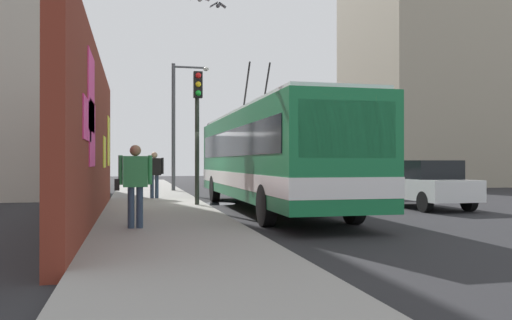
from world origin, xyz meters
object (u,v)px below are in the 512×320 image
traffic_light (197,115)px  parked_car_white (423,183)px  city_bus (269,155)px  pedestrian_midblock (154,171)px  parked_car_navy (305,175)px  parked_car_red (276,172)px  pedestrian_near_wall (135,179)px  parked_car_black (352,178)px  street_lamp (178,117)px

traffic_light → parked_car_white: bearing=-99.2°
city_bus → pedestrian_midblock: bearing=37.8°
parked_car_white → parked_car_navy: 12.16m
parked_car_white → pedestrian_midblock: 9.78m
parked_car_red → city_bus: bearing=163.9°
city_bus → pedestrian_near_wall: city_bus is taller
pedestrian_near_wall → parked_car_navy: bearing=-29.3°
parked_car_black → pedestrian_near_wall: 13.90m
city_bus → parked_car_black: (5.50, -5.20, -0.92)m
pedestrian_midblock → city_bus: bearing=-142.2°
parked_car_red → street_lamp: (-8.26, 7.23, 2.89)m
parked_car_white → street_lamp: 12.76m
parked_car_black → pedestrian_midblock: bearing=97.6°
city_bus → parked_car_red: 18.79m
parked_car_white → parked_car_navy: bearing=0.0°
parked_car_red → pedestrian_midblock: bearing=147.9°
parked_car_white → parked_car_navy: same height
parked_car_red → street_lamp: bearing=138.8°
parked_car_black → parked_car_navy: same height
pedestrian_midblock → pedestrian_near_wall: size_ratio=1.02×
parked_car_red → pedestrian_midblock: 16.15m
parked_car_red → pedestrian_near_wall: pedestrian_near_wall is taller
parked_car_black → parked_car_navy: bearing=0.0°
parked_car_navy → pedestrian_midblock: (-7.48, 8.57, 0.37)m
city_bus → traffic_light: size_ratio=2.91×
parked_car_white → parked_car_navy: (12.16, 0.00, 0.00)m
parked_car_black → street_lamp: size_ratio=0.68×
parked_car_red → traffic_light: (-17.17, 7.35, 2.20)m
parked_car_black → parked_car_red: bearing=0.0°
parked_car_red → street_lamp: street_lamp is taller
parked_car_black → traffic_light: (-4.63, 7.35, 2.20)m
pedestrian_midblock → traffic_light: size_ratio=0.41×
city_bus → parked_car_white: city_bus is taller
traffic_light → parked_car_red: bearing=-23.2°
traffic_light → parked_car_black: bearing=-57.8°
parked_car_black → pedestrian_near_wall: pedestrian_near_wall is taller
city_bus → traffic_light: (0.87, 2.15, 1.29)m
parked_car_black → pedestrian_midblock: size_ratio=2.38×
pedestrian_near_wall → street_lamp: 14.93m
city_bus → parked_car_navy: 12.95m
parked_car_red → street_lamp: 11.36m
parked_car_white → pedestrian_near_wall: pedestrian_near_wall is taller
parked_car_black → traffic_light: bearing=122.2°
city_bus → parked_car_red: (18.03, -5.20, -0.91)m
pedestrian_midblock → street_lamp: (5.42, -1.34, 2.53)m
parked_car_red → parked_car_navy: bearing=180.0°
city_bus → pedestrian_near_wall: bearing=139.2°
parked_car_red → traffic_light: size_ratio=1.14×
pedestrian_near_wall → pedestrian_midblock: bearing=-4.8°
city_bus → parked_car_red: size_ratio=2.56×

